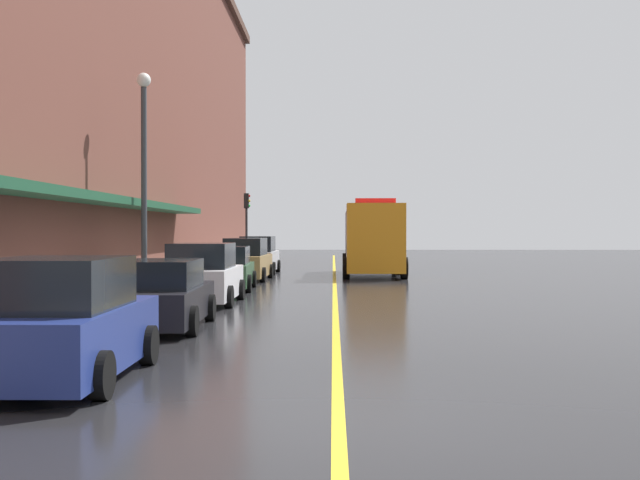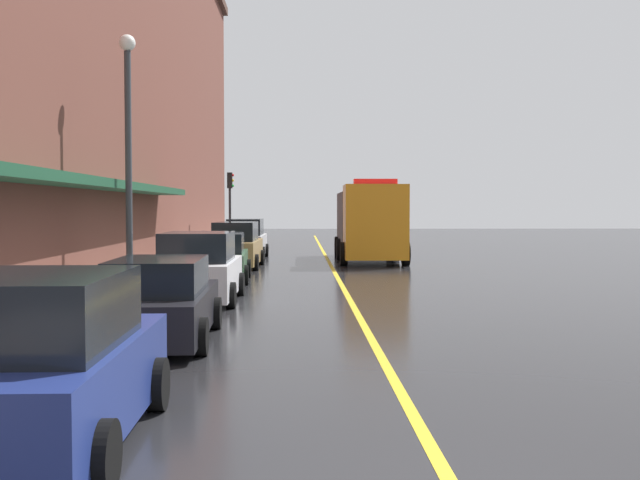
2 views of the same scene
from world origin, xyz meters
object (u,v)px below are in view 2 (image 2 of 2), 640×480
Objects in this scene: utility_truck at (369,223)px; parking_meter_1 at (214,237)px; parking_meter_0 at (161,255)px; parked_car_2 at (199,269)px; street_lamp_left at (128,135)px; traffic_light_near at (230,195)px; parked_car_1 at (160,302)px; parked_car_3 at (220,259)px; parking_meter_2 at (203,241)px; parked_car_5 at (246,240)px; parked_car_0 at (37,367)px; parked_car_4 at (236,246)px.

utility_truck is 7.31m from parking_meter_1.
parking_meter_1 is (0.00, 13.47, 0.00)m from parking_meter_0.
parking_meter_0 is at bearing 30.78° from parked_car_2.
street_lamp_left reaches higher than parked_car_2.
traffic_light_near reaches higher than parking_meter_0.
parked_car_3 reaches higher than parked_car_1.
parking_meter_0 is at bearing -29.34° from utility_truck.
parking_meter_1 and parking_meter_2 have the same top height.
utility_truck reaches higher than parking_meter_1.
utility_truck is 16.25m from street_lamp_left.
street_lamp_left is (-2.05, -15.64, 3.52)m from parked_car_5.
parked_car_3 is at bearing -0.64° from parked_car_0.
utility_truck reaches higher than parking_meter_0.
street_lamp_left is at bearing -91.67° from traffic_light_near.
parked_car_1 is at bearing 178.44° from parked_car_3.
traffic_light_near reaches higher than parking_meter_1.
parked_car_3 is at bearing -179.22° from parked_car_5.
parked_car_1 is (0.14, 6.04, -0.11)m from parked_car_0.
traffic_light_near reaches higher than parked_car_5.
parked_car_3 is 3.23× the size of parking_meter_2.
utility_truck is at bearing -21.00° from parked_car_2.
parked_car_5 is (0.11, 28.49, 0.05)m from parked_car_0.
parking_meter_2 is at bearing 86.89° from street_lamp_left.
parked_car_3 reaches higher than parking_meter_2.
traffic_light_near is at bearing 12.25° from parked_car_5.
traffic_light_near is at bearing 89.83° from parking_meter_0.
parking_meter_0 is 0.19× the size of street_lamp_left.
parked_car_4 is 1.08× the size of parked_car_5.
parked_car_1 is 3.40× the size of parking_meter_1.
parked_car_0 is 14.31m from parking_meter_0.
parked_car_3 is 5.72m from parked_car_4.
parking_meter_2 is (0.00, -3.83, 0.00)m from parking_meter_1.
parked_car_0 is 11.87m from parked_car_2.
parking_meter_1 is (-1.45, -0.77, 0.18)m from parked_car_5.
parked_car_3 is 3.23× the size of parking_meter_1.
parked_car_2 is 1.00× the size of parked_car_3.
parking_meter_1 is 15.25m from street_lamp_left.
parked_car_4 reaches higher than parked_car_2.
parked_car_0 reaches higher than parking_meter_0.
parked_car_2 is at bearing -86.76° from traffic_light_near.
parked_car_2 is 1.00× the size of traffic_light_near.
traffic_light_near is (-1.34, 23.63, 2.31)m from parked_car_2.
parking_meter_0 is 21.36m from traffic_light_near.
parked_car_5 is (0.06, 11.21, 0.12)m from parked_car_3.
street_lamp_left is at bearing 64.28° from parked_car_2.
utility_truck is at bearing -33.41° from parked_car_3.
utility_truck is at bearing -104.79° from parked_car_5.
parked_car_4 is at bearing -55.79° from utility_truck.
utility_truck is 6.38× the size of parking_meter_1.
parking_meter_1 is 0.31× the size of traffic_light_near.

